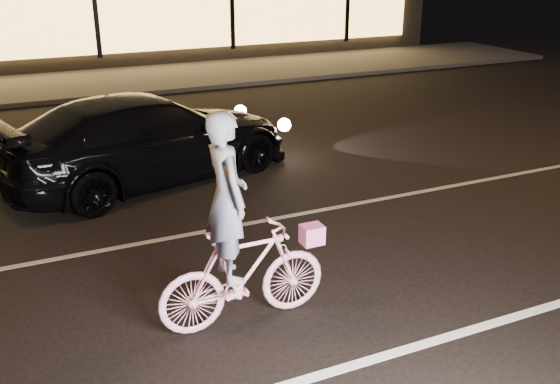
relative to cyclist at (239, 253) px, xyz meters
name	(u,v)px	position (x,y,z in m)	size (l,w,h in m)	color
ground	(317,286)	(1.10, 0.34, -0.83)	(90.00, 90.00, 0.00)	black
lane_stripe_near	(387,355)	(1.10, -1.16, -0.83)	(60.00, 0.12, 0.01)	silver
lane_stripe_far	(253,223)	(1.10, 2.34, -0.83)	(60.00, 0.10, 0.01)	gray
sidewalk	(112,82)	(1.10, 13.34, -0.77)	(30.00, 4.00, 0.12)	#383533
cyclist	(239,253)	(0.00, 0.00, 0.00)	(1.86, 0.64, 2.34)	#FF4A84
sedan	(149,138)	(0.20, 4.80, -0.09)	(5.48, 3.38, 1.48)	black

